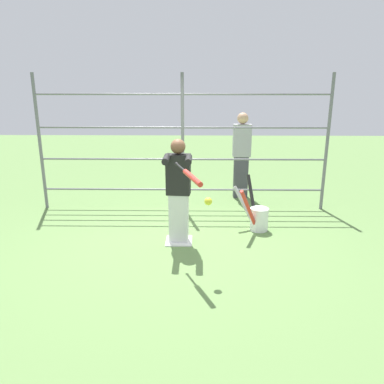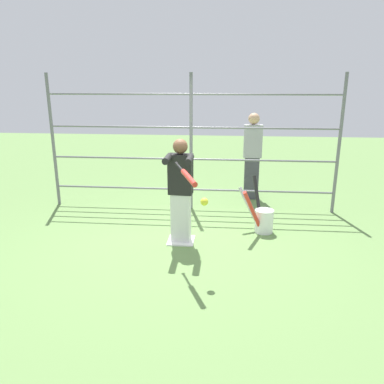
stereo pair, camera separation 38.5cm
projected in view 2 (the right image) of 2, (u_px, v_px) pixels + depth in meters
The scene contains 8 objects.
ground_plane at pixel (181, 241), 5.79m from camera, with size 24.00×24.00×0.00m, color #608447.
home_plate at pixel (181, 240), 5.79m from camera, with size 0.40×0.40×0.02m.
fence_backstop at pixel (191, 143), 6.96m from camera, with size 5.41×0.06×2.53m.
batter at pixel (181, 188), 5.53m from camera, with size 0.41×0.55×1.59m.
baseball_bat_swinging at pixel (187, 176), 4.56m from camera, with size 0.37×0.81×0.13m.
softball_in_flight at pixel (204, 202), 4.52m from camera, with size 0.10×0.10×0.10m.
bat_bucket at pixel (262, 218), 6.08m from camera, with size 0.60×0.77×0.87m.
bystander_behind_fence at pixel (252, 155), 7.68m from camera, with size 0.37×0.23×1.78m.
Camera 2 is at (-0.67, 5.30, 2.36)m, focal length 35.00 mm.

